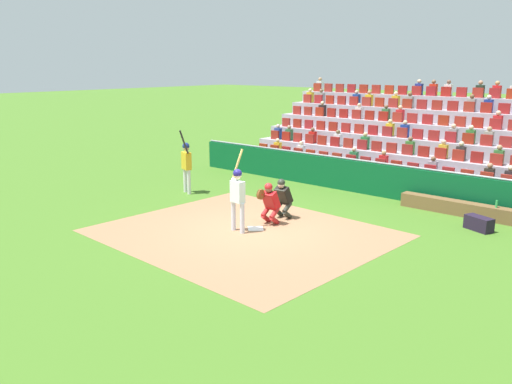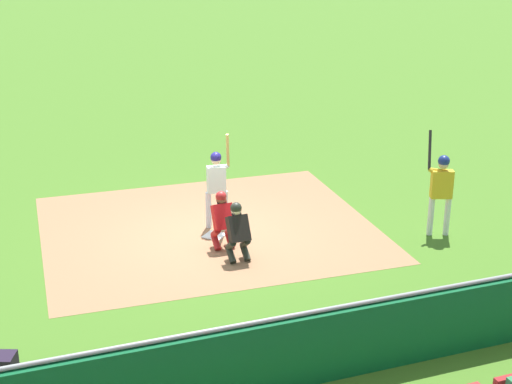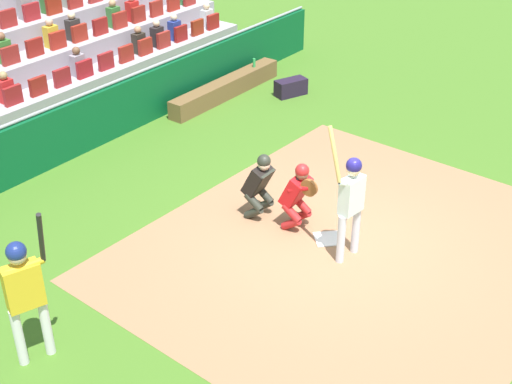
{
  "view_description": "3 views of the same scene",
  "coord_description": "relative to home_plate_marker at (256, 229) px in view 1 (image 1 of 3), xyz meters",
  "views": [
    {
      "loc": [
        -9.5,
        10.83,
        4.6
      ],
      "look_at": [
        -0.01,
        -0.01,
        1.1
      ],
      "focal_mm": 36.84,
      "sensor_mm": 36.0,
      "label": 1
    },
    {
      "loc": [
        -4.35,
        -14.78,
        6.67
      ],
      "look_at": [
        0.59,
        -1.12,
        1.37
      ],
      "focal_mm": 52.23,
      "sensor_mm": 36.0,
      "label": 2
    },
    {
      "loc": [
        8.7,
        5.03,
        6.77
      ],
      "look_at": [
        0.56,
        -1.1,
        0.81
      ],
      "focal_mm": 49.7,
      "sensor_mm": 36.0,
      "label": 3
    }
  ],
  "objects": [
    {
      "name": "dugout_wall",
      "position": [
        0.0,
        -5.88,
        0.58
      ],
      "size": [
        15.79,
        0.24,
        1.24
      ],
      "color": "#094F27",
      "rests_on": "ground_plane"
    },
    {
      "name": "water_bottle_on_bench",
      "position": [
        -4.94,
        -5.31,
        0.54
      ],
      "size": [
        0.07,
        0.07,
        0.22
      ],
      "primitive_type": "cylinder",
      "color": "green",
      "rests_on": "dugout_bench"
    },
    {
      "name": "catcher_crouching",
      "position": [
        0.01,
        -0.63,
        0.7
      ],
      "size": [
        0.47,
        0.72,
        1.28
      ],
      "color": "#AC1E20",
      "rests_on": "ground_plane"
    },
    {
      "name": "equipment_duffel_bag",
      "position": [
        -4.86,
        -4.11,
        0.19
      ],
      "size": [
        0.86,
        0.62,
        0.41
      ],
      "primitive_type": "cube",
      "rotation": [
        0.0,
        0.0,
        -0.37
      ],
      "color": "black",
      "rests_on": "ground_plane"
    },
    {
      "name": "home_plate_marker",
      "position": [
        0.0,
        0.0,
        0.0
      ],
      "size": [
        0.62,
        0.62,
        0.02
      ],
      "primitive_type": "cube",
      "rotation": [
        0.0,
        0.0,
        0.79
      ],
      "color": "white",
      "rests_on": "infield_dirt_patch"
    },
    {
      "name": "batter_at_plate",
      "position": [
        0.23,
        0.5,
        1.11
      ],
      "size": [
        0.57,
        0.54,
        2.31
      ],
      "color": "silver",
      "rests_on": "ground_plane"
    },
    {
      "name": "on_deck_batter",
      "position": [
        4.77,
        -1.62,
        1.16
      ],
      "size": [
        0.56,
        0.61,
        2.37
      ],
      "color": "silver",
      "rests_on": "ground_plane"
    },
    {
      "name": "dugout_bench",
      "position": [
        -3.82,
        -5.33,
        0.2
      ],
      "size": [
        3.73,
        0.4,
        0.44
      ],
      "primitive_type": "cube",
      "color": "brown",
      "rests_on": "ground_plane"
    },
    {
      "name": "infield_dirt_patch",
      "position": [
        0.0,
        0.5,
        -0.01
      ],
      "size": [
        7.71,
        6.7,
        0.01
      ],
      "primitive_type": "cube",
      "rotation": [
        0.0,
        0.0,
        -0.04
      ],
      "color": "#976A4A",
      "rests_on": "ground_plane"
    },
    {
      "name": "bleacher_stand",
      "position": [
        -0.01,
        -10.98,
        1.18
      ],
      "size": [
        14.47,
        5.23,
        3.95
      ],
      "color": "#9F96A3",
      "rests_on": "ground_plane"
    },
    {
      "name": "ground_plane",
      "position": [
        0.0,
        0.0,
        -0.02
      ],
      "size": [
        160.0,
        160.0,
        0.0
      ],
      "primitive_type": "plane",
      "color": "#406B20"
    },
    {
      "name": "home_plate_umpire",
      "position": [
        0.1,
        -1.37,
        0.68
      ],
      "size": [
        0.47,
        0.48,
        1.27
      ],
      "color": "#292C23",
      "rests_on": "ground_plane"
    }
  ]
}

